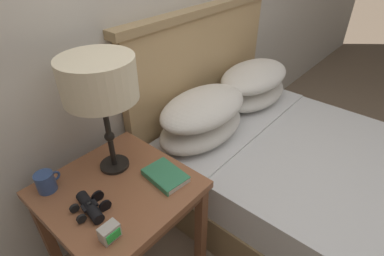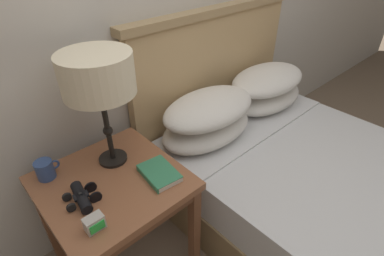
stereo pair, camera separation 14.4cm
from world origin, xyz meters
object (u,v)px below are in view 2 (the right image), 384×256
object	(u,v)px
bed	(313,186)
coffee_mug	(45,170)
book_on_nightstand	(159,173)
nightstand	(114,193)
table_lamp	(98,77)
alarm_clock	(94,223)
binoculars_pair	(82,197)

from	to	relation	value
bed	coffee_mug	xyz separation A→B (m)	(-1.15, 0.70, 0.36)
book_on_nightstand	nightstand	bearing A→B (deg)	145.06
table_lamp	book_on_nightstand	xyz separation A→B (m)	(0.09, -0.23, -0.41)
table_lamp	alarm_clock	size ratio (longest dim) A/B	7.39
nightstand	alarm_clock	bearing A→B (deg)	-132.55
table_lamp	binoculars_pair	distance (m)	0.48
table_lamp	coffee_mug	xyz separation A→B (m)	(-0.27, 0.09, -0.38)
table_lamp	coffee_mug	bearing A→B (deg)	161.60
nightstand	coffee_mug	size ratio (longest dim) A/B	5.96
nightstand	alarm_clock	distance (m)	0.27
table_lamp	binoculars_pair	bearing A→B (deg)	-147.28
bed	table_lamp	distance (m)	1.30
table_lamp	bed	bearing A→B (deg)	-35.09
nightstand	bed	xyz separation A→B (m)	(0.95, -0.50, -0.23)
bed	nightstand	bearing A→B (deg)	152.33
coffee_mug	alarm_clock	bearing A→B (deg)	-86.41
nightstand	table_lamp	world-z (taller)	table_lamp
nightstand	bed	bearing A→B (deg)	-27.67
table_lamp	coffee_mug	distance (m)	0.47
book_on_nightstand	coffee_mug	xyz separation A→B (m)	(-0.36, 0.32, 0.03)
table_lamp	alarm_clock	world-z (taller)	table_lamp
book_on_nightstand	alarm_clock	bearing A→B (deg)	-168.98
table_lamp	book_on_nightstand	size ratio (longest dim) A/B	2.61
table_lamp	coffee_mug	size ratio (longest dim) A/B	5.02
binoculars_pair	alarm_clock	xyz separation A→B (m)	(-0.03, -0.16, 0.01)
bed	alarm_clock	size ratio (longest dim) A/B	27.43
binoculars_pair	nightstand	bearing A→B (deg)	10.85
nightstand	binoculars_pair	bearing A→B (deg)	-169.15
alarm_clock	table_lamp	bearing A→B (deg)	50.43
binoculars_pair	alarm_clock	world-z (taller)	alarm_clock
bed	book_on_nightstand	xyz separation A→B (m)	(-0.78, 0.38, 0.33)
table_lamp	coffee_mug	world-z (taller)	table_lamp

